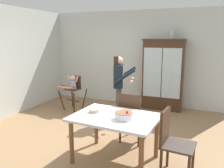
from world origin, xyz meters
name	(u,v)px	position (x,y,z in m)	size (l,w,h in m)	color
ground_plane	(99,138)	(0.00, 0.00, 0.00)	(6.24, 6.24, 0.00)	#93704C
wall_back	(137,58)	(0.00, 2.63, 1.35)	(5.32, 0.06, 2.70)	silver
china_cabinet	(163,74)	(0.82, 2.37, 0.96)	(1.11, 0.48, 1.91)	#422819
ceramic_vase	(172,34)	(1.01, 2.37, 2.03)	(0.13, 0.13, 0.27)	#B2B7B2
high_chair_with_toddler	(73,86)	(-1.42, 1.39, 0.65)	(0.66, 0.75, 0.95)	#422819
adult_person	(119,81)	(0.05, 1.02, 0.97)	(0.59, 0.58, 1.53)	#47474C
dining_table	(115,122)	(0.60, -0.66, 0.64)	(1.39, 1.04, 0.74)	silver
birthday_cake	(124,115)	(0.76, -0.72, 0.79)	(0.28, 0.28, 0.19)	white
serving_bowl	(94,110)	(0.21, -0.59, 0.77)	(0.18, 0.18, 0.06)	#C6AD93
dining_chair_far_side	(131,114)	(0.65, 0.03, 0.56)	(0.48, 0.48, 0.96)	#422819
dining_chair_right_end	(171,138)	(1.47, -0.73, 0.56)	(0.48, 0.48, 0.96)	#422819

